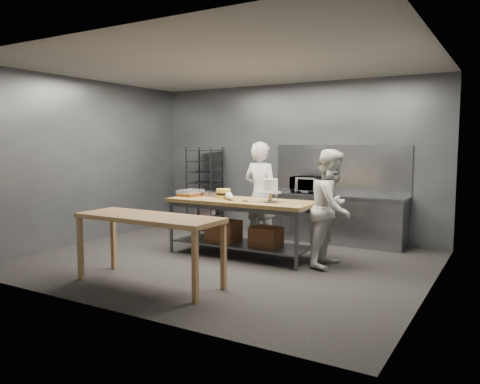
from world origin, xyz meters
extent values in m
plane|color=black|center=(0.00, 0.00, 0.00)|extent=(6.00, 6.00, 0.00)
cube|color=#4C4F54|center=(0.00, 2.50, 1.50)|extent=(6.00, 0.04, 3.00)
cube|color=olive|center=(0.06, 0.41, 0.89)|extent=(2.40, 0.90, 0.06)
cube|color=#47494C|center=(0.06, 0.41, 0.20)|extent=(2.25, 0.75, 0.03)
cylinder|color=#47494C|center=(-1.08, 0.02, 0.43)|extent=(0.06, 0.06, 0.86)
cylinder|color=#47494C|center=(-1.08, 0.80, 0.43)|extent=(0.06, 0.06, 0.86)
cylinder|color=#47494C|center=(1.20, 0.02, 0.43)|extent=(0.06, 0.06, 0.86)
cylinder|color=#47494C|center=(1.20, 0.80, 0.43)|extent=(0.06, 0.06, 0.86)
cube|color=brown|center=(-0.25, 0.36, 0.39)|extent=(0.50, 0.40, 0.35)
cube|color=brown|center=(0.51, 0.41, 0.36)|extent=(0.45, 0.38, 0.30)
cube|color=olive|center=(-0.19, -1.53, 0.87)|extent=(2.00, 0.70, 0.06)
cube|color=olive|center=(-1.14, -1.83, 0.42)|extent=(0.06, 0.06, 0.84)
cube|color=olive|center=(-1.14, -1.23, 0.42)|extent=(0.06, 0.06, 0.84)
cube|color=olive|center=(0.76, -1.83, 0.42)|extent=(0.06, 0.06, 0.84)
cube|color=olive|center=(0.76, -1.23, 0.42)|extent=(0.06, 0.06, 0.84)
cube|color=slate|center=(1.00, 2.18, 0.88)|extent=(2.60, 0.60, 0.04)
cube|color=slate|center=(1.00, 2.18, 0.43)|extent=(2.56, 0.56, 0.86)
cube|color=slate|center=(1.00, 2.48, 1.35)|extent=(2.60, 0.02, 0.90)
cube|color=black|center=(-1.84, 2.10, 0.88)|extent=(0.70, 0.74, 1.75)
cube|color=silver|center=(-1.84, 2.10, 0.54)|extent=(0.41, 0.30, 0.45)
imported|color=silver|center=(-0.02, 1.23, 0.93)|extent=(0.72, 0.52, 1.86)
imported|color=silver|center=(1.53, 0.56, 0.87)|extent=(0.67, 0.85, 1.74)
imported|color=black|center=(0.44, 2.18, 1.05)|extent=(0.54, 0.37, 0.30)
cylinder|color=#BDB597|center=(0.60, 0.37, 0.93)|extent=(0.20, 0.20, 0.02)
cylinder|color=#BDB597|center=(0.60, 0.37, 1.00)|extent=(0.06, 0.06, 0.12)
cylinder|color=#BDB597|center=(0.60, 0.37, 1.07)|extent=(0.34, 0.34, 0.02)
cylinder|color=white|center=(0.60, 0.37, 1.18)|extent=(0.23, 0.23, 0.20)
cylinder|color=#FADB4F|center=(-0.27, 0.39, 0.95)|extent=(0.23, 0.23, 0.06)
cylinder|color=black|center=(-0.27, 0.39, 1.00)|extent=(0.23, 0.23, 0.04)
cylinder|color=#FADB4F|center=(-0.27, 0.39, 1.05)|extent=(0.23, 0.23, 0.06)
cylinder|color=gray|center=(-0.72, 0.62, 0.96)|extent=(0.27, 0.27, 0.07)
cylinder|color=gray|center=(-0.54, 0.61, 0.96)|extent=(0.29, 0.29, 0.07)
cone|color=white|center=(-0.01, 0.19, 0.98)|extent=(0.33, 0.37, 0.12)
cube|color=slate|center=(0.41, 0.23, 0.92)|extent=(0.28, 0.02, 0.00)
cube|color=black|center=(0.23, 0.23, 0.93)|extent=(0.09, 0.02, 0.02)
cube|color=brown|center=(-0.97, 0.33, 0.95)|extent=(0.30, 0.20, 0.05)
cube|color=silver|center=(-0.97, 0.33, 1.00)|extent=(0.31, 0.21, 0.06)
cube|color=brown|center=(-0.97, 0.51, 0.95)|extent=(0.30, 0.20, 0.05)
cube|color=silver|center=(-0.97, 0.51, 1.00)|extent=(0.31, 0.21, 0.06)
camera|label=1|loc=(3.85, -6.04, 1.81)|focal=35.00mm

